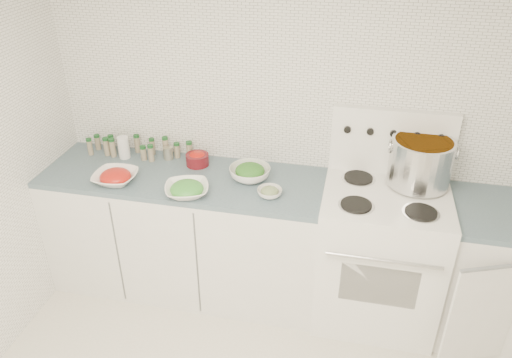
# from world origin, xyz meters

# --- Properties ---
(room_walls) EXTENTS (3.54, 3.04, 2.52)m
(room_walls) POSITION_xyz_m (0.00, 0.00, 1.56)
(room_walls) COLOR white
(room_walls) RESTS_ON ground
(counter_left) EXTENTS (1.85, 0.62, 0.90)m
(counter_left) POSITION_xyz_m (-0.82, 1.19, 0.45)
(counter_left) COLOR white
(counter_left) RESTS_ON ground
(stove) EXTENTS (0.76, 0.70, 1.36)m
(stove) POSITION_xyz_m (0.48, 1.19, 0.50)
(stove) COLOR white
(stove) RESTS_ON ground
(stock_pot) EXTENTS (0.40, 0.38, 0.29)m
(stock_pot) POSITION_xyz_m (0.65, 1.34, 1.10)
(stock_pot) COLOR silver
(stock_pot) RESTS_ON stove
(bowl_tomato) EXTENTS (0.28, 0.28, 0.09)m
(bowl_tomato) POSITION_xyz_m (-1.21, 1.02, 0.94)
(bowl_tomato) COLOR white
(bowl_tomato) RESTS_ON counter_left
(bowl_snowpea) EXTENTS (0.34, 0.34, 0.09)m
(bowl_snowpea) POSITION_xyz_m (-0.71, 0.97, 0.94)
(bowl_snowpea) COLOR white
(bowl_snowpea) RESTS_ON counter_left
(bowl_broccoli) EXTENTS (0.31, 0.31, 0.11)m
(bowl_broccoli) POSITION_xyz_m (-0.38, 1.24, 0.95)
(bowl_broccoli) COLOR white
(bowl_broccoli) RESTS_ON counter_left
(bowl_zucchini) EXTENTS (0.16, 0.16, 0.06)m
(bowl_zucchini) POSITION_xyz_m (-0.22, 1.06, 0.93)
(bowl_zucchini) COLOR white
(bowl_zucchini) RESTS_ON counter_left
(bowl_pepper) EXTENTS (0.16, 0.16, 0.10)m
(bowl_pepper) POSITION_xyz_m (-0.77, 1.36, 0.95)
(bowl_pepper) COLOR #590F15
(bowl_pepper) RESTS_ON counter_left
(salt_canister) EXTENTS (0.09, 0.09, 0.15)m
(salt_canister) POSITION_xyz_m (-1.30, 1.35, 0.98)
(salt_canister) COLOR white
(salt_canister) RESTS_ON counter_left
(tin_can) EXTENTS (0.09, 0.09, 0.09)m
(tin_can) POSITION_xyz_m (-1.00, 1.40, 0.94)
(tin_can) COLOR #ABA591
(tin_can) RESTS_ON counter_left
(spice_cluster) EXTENTS (0.73, 0.15, 0.14)m
(spice_cluster) POSITION_xyz_m (-1.24, 1.40, 0.96)
(spice_cluster) COLOR gray
(spice_cluster) RESTS_ON counter_left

